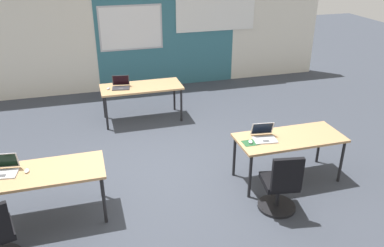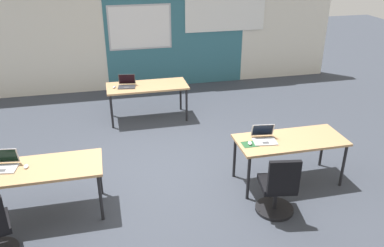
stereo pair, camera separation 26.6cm
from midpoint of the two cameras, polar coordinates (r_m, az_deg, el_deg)
name	(u,v)px [view 2 (the right image)]	position (r m, az deg, el deg)	size (l,w,h in m)	color
ground_plane	(167,174)	(6.29, -2.45, -7.31)	(24.00, 24.00, 0.00)	#383D47
back_wall_assembly	(137,30)	(9.67, -7.13, 13.26)	(10.00, 0.27, 2.80)	silver
desk_near_left	(39,172)	(5.43, -19.92, -6.56)	(1.60, 0.70, 0.72)	tan
desk_near_right	(290,143)	(6.00, 15.22, -2.70)	(1.60, 0.70, 0.72)	tan
desk_far_center	(147,88)	(7.96, -5.53, 5.10)	(1.60, 0.70, 0.72)	tan
laptop_near_left_end	(4,164)	(5.53, -24.29, -5.40)	(0.36, 0.32, 0.23)	#B7B7BC
mouse_near_left_end	(26,166)	(5.44, -21.55, -5.79)	(0.06, 0.10, 0.03)	silver
laptop_near_right_inner	(264,137)	(5.82, 11.65, -2.00)	(0.37, 0.35, 0.23)	#B7B7BC
mousepad_near_right_inner	(250,144)	(5.70, 9.68, -2.98)	(0.22, 0.19, 0.00)	#23512D
mouse_near_right_inner	(250,143)	(5.69, 9.69, -2.82)	(0.08, 0.11, 0.03)	silver
chair_near_right_inner	(278,190)	(5.41, 13.70, -9.33)	(0.52, 0.57, 0.92)	black
laptop_far_left	(127,84)	(7.90, -8.45, 5.64)	(0.37, 0.34, 0.23)	#333338
mouse_far_left	(114,87)	(7.88, -10.20, 5.19)	(0.09, 0.11, 0.03)	#B2B2B7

